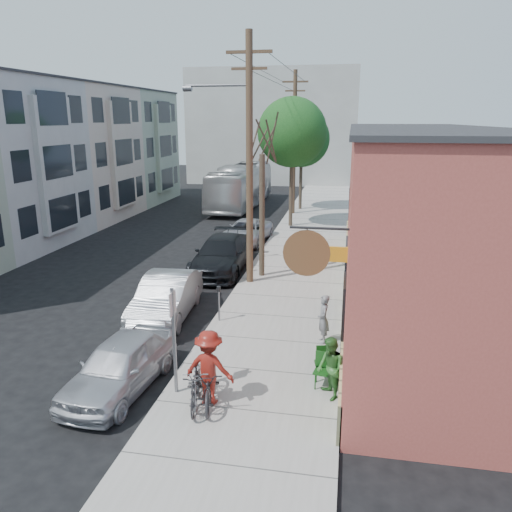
% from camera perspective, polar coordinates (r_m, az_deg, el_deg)
% --- Properties ---
extents(ground, '(120.00, 120.00, 0.00)m').
position_cam_1_polar(ground, '(17.15, -12.62, -8.67)').
color(ground, black).
extents(sidewalk, '(4.50, 58.00, 0.15)m').
position_cam_1_polar(sidewalk, '(26.32, 5.42, 0.35)').
color(sidewalk, '#A7A29B').
rests_on(sidewalk, ground).
extents(cafe_building, '(6.60, 20.20, 6.61)m').
position_cam_1_polar(cafe_building, '(19.82, 17.81, 4.24)').
color(cafe_building, '#A6473D').
rests_on(cafe_building, ground).
extents(apartment_row, '(6.30, 32.00, 9.00)m').
position_cam_1_polar(apartment_row, '(33.80, -22.62, 10.22)').
color(apartment_row, '#94A188').
rests_on(apartment_row, ground).
extents(end_cap_building, '(18.00, 8.00, 12.00)m').
position_cam_1_polar(end_cap_building, '(56.96, 2.09, 14.53)').
color(end_cap_building, '#ADADA8').
rests_on(end_cap_building, ground).
extents(sign_post, '(0.07, 0.45, 2.80)m').
position_cam_1_polar(sign_post, '(12.62, -9.38, -8.44)').
color(sign_post, slate).
rests_on(sign_post, sidewalk).
extents(parking_meter_near, '(0.14, 0.14, 1.24)m').
position_cam_1_polar(parking_meter_near, '(17.15, -4.26, -4.79)').
color(parking_meter_near, slate).
rests_on(parking_meter_near, sidewalk).
extents(parking_meter_far, '(0.14, 0.14, 1.24)m').
position_cam_1_polar(parking_meter_far, '(24.97, 0.59, 1.74)').
color(parking_meter_far, slate).
rests_on(parking_meter_far, sidewalk).
extents(utility_pole_near, '(3.57, 0.28, 10.00)m').
position_cam_1_polar(utility_pole_near, '(20.43, -0.92, 11.26)').
color(utility_pole_near, '#503A28').
rests_on(utility_pole_near, sidewalk).
extents(utility_pole_far, '(1.80, 0.28, 10.00)m').
position_cam_1_polar(utility_pole_far, '(36.51, 4.38, 12.96)').
color(utility_pole_far, '#503A28').
rests_on(utility_pole_far, sidewalk).
extents(tree_bare, '(0.24, 0.24, 5.31)m').
position_cam_1_polar(tree_bare, '(21.63, 0.68, 4.53)').
color(tree_bare, '#44392C').
rests_on(tree_bare, sidewalk).
extents(tree_leafy_mid, '(4.33, 4.33, 8.09)m').
position_cam_1_polar(tree_leafy_mid, '(32.05, 4.15, 13.91)').
color(tree_leafy_mid, '#44392C').
rests_on(tree_leafy_mid, sidewalk).
extents(tree_leafy_far, '(4.18, 4.18, 7.37)m').
position_cam_1_polar(tree_leafy_far, '(38.42, 5.24, 13.17)').
color(tree_leafy_far, '#44392C').
rests_on(tree_leafy_far, sidewalk).
extents(patio_chair_a, '(0.58, 0.58, 0.88)m').
position_cam_1_polar(patio_chair_a, '(13.35, 7.71, -12.90)').
color(patio_chair_a, '#134513').
rests_on(patio_chair_a, sidewalk).
extents(patio_chair_b, '(0.60, 0.60, 0.88)m').
position_cam_1_polar(patio_chair_b, '(13.69, 7.75, -12.14)').
color(patio_chair_b, '#134513').
rests_on(patio_chair_b, sidewalk).
extents(patron_grey, '(0.47, 0.62, 1.55)m').
position_cam_1_polar(patron_grey, '(15.64, 7.70, -7.16)').
color(patron_grey, slate).
rests_on(patron_grey, sidewalk).
extents(patron_green, '(0.87, 0.95, 1.59)m').
position_cam_1_polar(patron_green, '(12.75, 8.47, -12.59)').
color(patron_green, '#316D2B').
rests_on(patron_green, sidewalk).
extents(cyclist, '(1.29, 0.84, 1.89)m').
position_cam_1_polar(cyclist, '(12.39, -5.36, -12.57)').
color(cyclist, maroon).
rests_on(cyclist, sidewalk).
extents(cyclist_bike, '(1.05, 2.02, 1.01)m').
position_cam_1_polar(cyclist_bike, '(12.60, -5.31, -14.32)').
color(cyclist_bike, black).
rests_on(cyclist_bike, sidewalk).
extents(parked_bike_a, '(0.75, 1.71, 0.99)m').
position_cam_1_polar(parked_bike_a, '(12.49, -6.96, -14.73)').
color(parked_bike_a, black).
rests_on(parked_bike_a, sidewalk).
extents(parked_bike_b, '(0.99, 1.83, 0.91)m').
position_cam_1_polar(parked_bike_b, '(12.85, -6.73, -14.00)').
color(parked_bike_b, gray).
rests_on(parked_bike_b, sidewalk).
extents(car_0, '(2.01, 4.25, 1.40)m').
position_cam_1_polar(car_0, '(13.74, -15.31, -11.97)').
color(car_0, silver).
rests_on(car_0, ground).
extents(car_1, '(1.98, 4.81, 1.55)m').
position_cam_1_polar(car_1, '(18.04, -10.23, -4.66)').
color(car_1, '#A9ABB1').
rests_on(car_1, ground).
extents(car_2, '(2.33, 5.53, 1.59)m').
position_cam_1_polar(car_2, '(23.23, -3.92, 0.18)').
color(car_2, black).
rests_on(car_2, ground).
extents(car_3, '(2.58, 4.85, 1.30)m').
position_cam_1_polar(car_3, '(28.54, -1.11, 2.79)').
color(car_3, '#AAAAB2').
rests_on(car_3, ground).
extents(bus, '(3.04, 12.05, 3.34)m').
position_cam_1_polar(bus, '(40.40, -1.73, 8.00)').
color(bus, silver).
rests_on(bus, ground).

